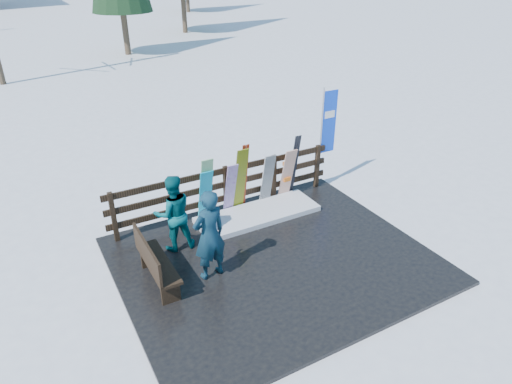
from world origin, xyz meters
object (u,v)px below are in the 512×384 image
snowboard_2 (240,180)px  snowboard_4 (267,180)px  snowboard_0 (205,196)px  bench (154,261)px  snowboard_1 (206,190)px  person_back (173,213)px  snowboard_3 (230,189)px  snowboard_5 (287,174)px  person_front (209,235)px  rental_flag (327,126)px

snowboard_2 → snowboard_4: size_ratio=1.24×
snowboard_0 → snowboard_4: (1.60, 0.00, 0.01)m
bench → snowboard_1: 2.38m
snowboard_0 → snowboard_2: bearing=0.0°
snowboard_0 → snowboard_1: snowboard_1 is taller
snowboard_1 → person_back: person_back is taller
snowboard_3 → snowboard_5: bearing=-0.0°
snowboard_5 → snowboard_4: bearing=180.0°
snowboard_2 → snowboard_4: snowboard_2 is taller
snowboard_2 → person_back: snowboard_2 is taller
bench → snowboard_0: snowboard_0 is taller
snowboard_1 → snowboard_5: size_ratio=1.16×
snowboard_4 → snowboard_2: bearing=180.0°
bench → snowboard_0: (1.71, 1.59, 0.15)m
snowboard_0 → snowboard_1: (0.03, 0.00, 0.14)m
snowboard_0 → person_front: person_front is taller
snowboard_2 → snowboard_4: 0.75m
snowboard_3 → snowboard_4: bearing=-0.0°
snowboard_2 → snowboard_1: bearing=-180.0°
snowboard_3 → person_back: 1.72m
snowboard_2 → person_front: (-1.58, -1.84, 0.07)m
bench → rental_flag: bearing=19.8°
snowboard_3 → person_front: (-1.33, -1.84, 0.23)m
person_back → person_front: bearing=108.0°
snowboard_1 → snowboard_4: size_ratio=1.19×
snowboard_1 → person_back: size_ratio=0.99×
bench → person_front: size_ratio=0.83×
bench → snowboard_3: 2.83m
rental_flag → person_front: bearing=-153.2°
snowboard_5 → rental_flag: (1.31, 0.27, 0.92)m
snowboard_3 → person_front: bearing=-125.8°
snowboard_5 → rental_flag: bearing=11.6°
person_front → bench: bearing=-22.8°
snowboard_4 → rental_flag: bearing=8.2°
bench → snowboard_1: snowboard_1 is taller
bench → snowboard_3: (2.33, 1.59, 0.16)m
rental_flag → snowboard_0: bearing=-175.6°
snowboard_2 → snowboard_0: bearing=-180.0°
person_front → snowboard_0: bearing=-120.1°
snowboard_3 → snowboard_4: size_ratio=1.01×
snowboard_0 → person_back: bearing=-146.6°
snowboard_2 → rental_flag: size_ratio=0.65×
snowboard_2 → bench: bearing=-148.3°
snowboard_3 → person_back: person_back is taller
bench → snowboard_2: (2.58, 1.59, 0.32)m
person_front → rental_flag: bearing=-162.4°
snowboard_0 → snowboard_4: bearing=0.0°
snowboard_4 → person_front: 2.96m
bench → snowboard_2: size_ratio=0.88×
person_back → bench: bearing=57.9°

